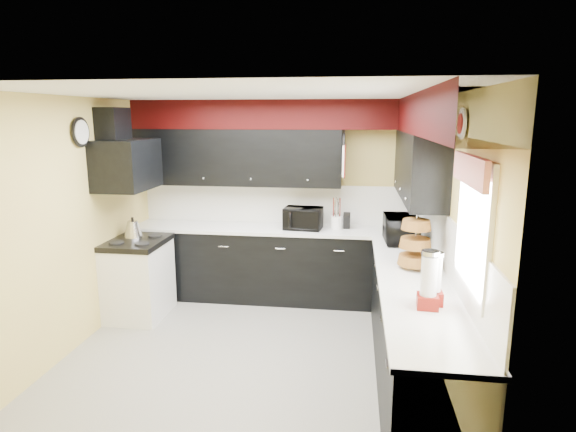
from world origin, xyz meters
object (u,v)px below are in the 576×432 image
object	(u,v)px
toaster_oven	(303,218)
knife_block	(347,221)
kettle	(133,229)
microwave	(402,229)
utensil_crock	(336,222)

from	to	relation	value
toaster_oven	knife_block	world-z (taller)	toaster_oven
knife_block	kettle	bearing A→B (deg)	-164.14
microwave	kettle	bearing A→B (deg)	88.95
utensil_crock	kettle	size ratio (longest dim) A/B	0.75
kettle	microwave	bearing A→B (deg)	1.87
toaster_oven	utensil_crock	bearing A→B (deg)	14.50
toaster_oven	knife_block	distance (m)	0.55
utensil_crock	knife_block	xyz separation A→B (m)	(0.13, 0.03, 0.02)
toaster_oven	utensil_crock	world-z (taller)	toaster_oven
toaster_oven	kettle	xyz separation A→B (m)	(-1.94, -0.59, -0.06)
kettle	knife_block	bearing A→B (deg)	15.48
microwave	knife_block	xyz separation A→B (m)	(-0.61, 0.58, -0.05)
toaster_oven	kettle	distance (m)	2.03
toaster_oven	microwave	xyz separation A→B (m)	(1.14, -0.49, 0.01)
toaster_oven	utensil_crock	distance (m)	0.42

